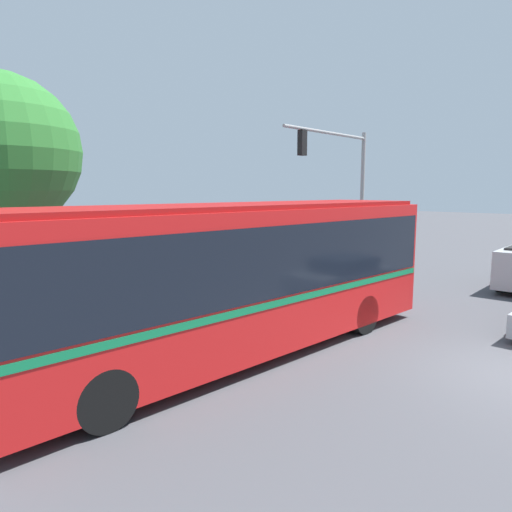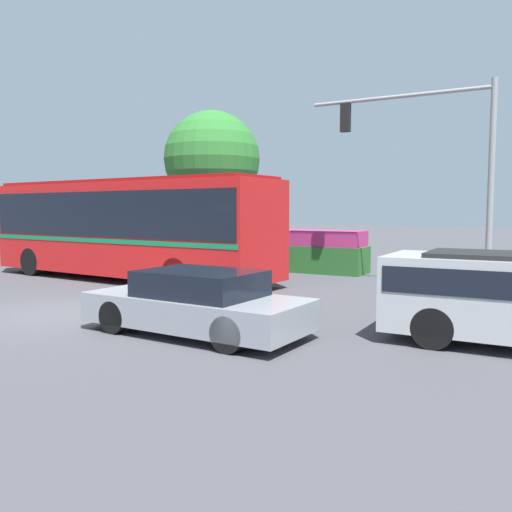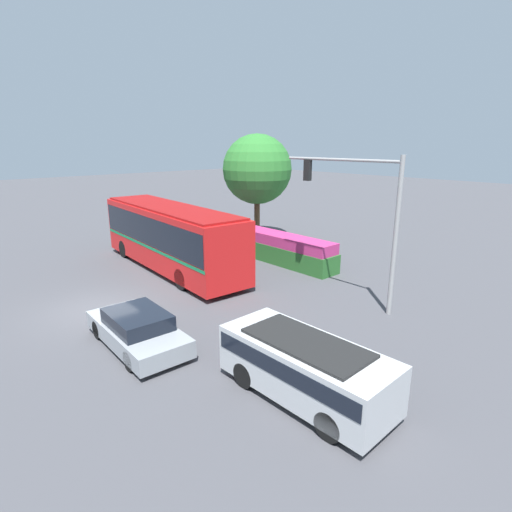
% 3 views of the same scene
% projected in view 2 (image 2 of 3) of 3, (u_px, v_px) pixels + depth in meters
% --- Properties ---
extents(ground_plane, '(140.00, 140.00, 0.00)m').
position_uv_depth(ground_plane, '(64.00, 313.00, 12.34)').
color(ground_plane, '#444449').
extents(city_bus, '(11.30, 3.33, 3.36)m').
position_uv_depth(city_bus, '(128.00, 224.00, 18.03)').
color(city_bus, red).
rests_on(city_bus, ground).
extents(sedan_foreground, '(4.47, 2.02, 1.23)m').
position_uv_depth(sedan_foreground, '(197.00, 304.00, 10.18)').
color(sedan_foreground, gray).
rests_on(sedan_foreground, ground).
extents(traffic_light_pole, '(5.58, 0.24, 6.10)m').
position_uv_depth(traffic_light_pole, '(440.00, 151.00, 15.90)').
color(traffic_light_pole, gray).
rests_on(traffic_light_pole, ground).
extents(flowering_hedge, '(9.29, 1.43, 1.59)m').
position_uv_depth(flowering_hedge, '(254.00, 249.00, 21.65)').
color(flowering_hedge, '#286028').
rests_on(flowering_hedge, ground).
extents(street_tree_left, '(4.61, 4.61, 7.10)m').
position_uv_depth(street_tree_left, '(212.00, 160.00, 25.63)').
color(street_tree_left, brown).
rests_on(street_tree_left, ground).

